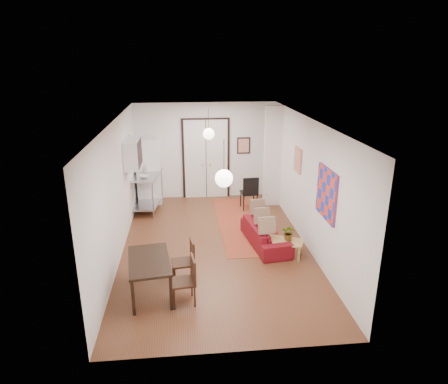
{
  "coord_description": "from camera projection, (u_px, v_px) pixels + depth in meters",
  "views": [
    {
      "loc": [
        -0.63,
        -8.31,
        4.18
      ],
      "look_at": [
        0.22,
        0.21,
        1.25
      ],
      "focal_mm": 32.0,
      "sensor_mm": 36.0,
      "label": 1
    }
  ],
  "objects": [
    {
      "name": "print_left",
      "position": [
        129.0,
        147.0,
        10.29
      ],
      "size": [
        0.03,
        0.44,
        0.54
      ],
      "primitive_type": "cube",
      "color": "olive",
      "rests_on": "wall_left"
    },
    {
      "name": "pendant_front",
      "position": [
        224.0,
        178.0,
        6.63
      ],
      "size": [
        0.3,
        0.3,
        0.8
      ],
      "color": "white",
      "rests_on": "ceiling"
    },
    {
      "name": "dining_chair_far",
      "position": [
        183.0,
        275.0,
        7.05
      ],
      "size": [
        0.47,
        0.61,
        0.87
      ],
      "rotation": [
        0.0,
        0.0,
        -1.44
      ],
      "color": "#3C1F13",
      "rests_on": "floor"
    },
    {
      "name": "soap_bottle",
      "position": [
        146.0,
        168.0,
        11.3
      ],
      "size": [
        0.12,
        0.12,
        0.22
      ],
      "primitive_type": "imported",
      "rotation": [
        0.0,
        0.0,
        -0.21
      ],
      "color": "teal",
      "rests_on": "kitchen_counter"
    },
    {
      "name": "black_side_chair",
      "position": [
        248.0,
        188.0,
        11.42
      ],
      "size": [
        0.49,
        0.49,
        0.98
      ],
      "rotation": [
        0.0,
        0.0,
        3.23
      ],
      "color": "black",
      "rests_on": "floor"
    },
    {
      "name": "wall_right",
      "position": [
        308.0,
        184.0,
        8.97
      ],
      "size": [
        0.02,
        7.0,
        2.9
      ],
      "primitive_type": "cube",
      "color": "white",
      "rests_on": "floor"
    },
    {
      "name": "fridge",
      "position": [
        148.0,
        171.0,
        11.72
      ],
      "size": [
        0.78,
        0.78,
        1.95
      ],
      "primitive_type": "cube",
      "rotation": [
        0.0,
        0.0,
        0.14
      ],
      "color": "white",
      "rests_on": "floor"
    },
    {
      "name": "ceiling",
      "position": [
        214.0,
        121.0,
        8.3
      ],
      "size": [
        4.2,
        7.0,
        0.02
      ],
      "primitive_type": "cube",
      "color": "white",
      "rests_on": "wall_back"
    },
    {
      "name": "double_doors",
      "position": [
        206.0,
        159.0,
        12.1
      ],
      "size": [
        1.44,
        0.06,
        2.5
      ],
      "primitive_type": "cube",
      "color": "white",
      "rests_on": "wall_back"
    },
    {
      "name": "pendant_back",
      "position": [
        209.0,
        134.0,
        10.39
      ],
      "size": [
        0.3,
        0.3,
        0.8
      ],
      "color": "white",
      "rests_on": "ceiling"
    },
    {
      "name": "wall_cabinet",
      "position": [
        133.0,
        153.0,
        9.85
      ],
      "size": [
        0.35,
        1.0,
        0.7
      ],
      "primitive_type": "cube",
      "color": "white",
      "rests_on": "wall_left"
    },
    {
      "name": "poster_back",
      "position": [
        244.0,
        146.0,
        12.09
      ],
      "size": [
        0.4,
        0.03,
        0.5
      ],
      "primitive_type": "cube",
      "color": "red",
      "rests_on": "wall_back"
    },
    {
      "name": "stub_partition",
      "position": [
        273.0,
        157.0,
        11.34
      ],
      "size": [
        0.5,
        0.1,
        2.9
      ],
      "primitive_type": "cube",
      "color": "white",
      "rests_on": "floor"
    },
    {
      "name": "coffee_table",
      "position": [
        284.0,
        242.0,
        8.74
      ],
      "size": [
        0.92,
        0.74,
        0.36
      ],
      "rotation": [
        0.0,
        0.0,
        -0.43
      ],
      "color": "tan",
      "rests_on": "floor"
    },
    {
      "name": "kilim_rug",
      "position": [
        246.0,
        223.0,
        10.5
      ],
      "size": [
        1.47,
        3.82,
        0.01
      ],
      "primitive_type": "cube",
      "rotation": [
        0.0,
        0.0,
        0.01
      ],
      "color": "#B2432C",
      "rests_on": "floor"
    },
    {
      "name": "floor",
      "position": [
        215.0,
        246.0,
        9.24
      ],
      "size": [
        7.0,
        7.0,
        0.0
      ],
      "primitive_type": "plane",
      "color": "brown",
      "rests_on": "ground"
    },
    {
      "name": "sofa",
      "position": [
        266.0,
        234.0,
        9.25
      ],
      "size": [
        0.95,
        1.88,
        0.52
      ],
      "primitive_type": "imported",
      "rotation": [
        0.0,
        0.0,
        1.71
      ],
      "color": "maroon",
      "rests_on": "floor"
    },
    {
      "name": "painting_abstract",
      "position": [
        298.0,
        160.0,
        9.6
      ],
      "size": [
        0.05,
        0.5,
        0.6
      ],
      "primitive_type": "cube",
      "color": "beige",
      "rests_on": "wall_right"
    },
    {
      "name": "dining_table",
      "position": [
        149.0,
        263.0,
        7.2
      ],
      "size": [
        0.89,
        1.35,
        0.7
      ],
      "rotation": [
        0.0,
        0.0,
        0.13
      ],
      "color": "black",
      "rests_on": "floor"
    },
    {
      "name": "bowl",
      "position": [
        144.0,
        176.0,
        10.81
      ],
      "size": [
        0.29,
        0.29,
        0.06
      ],
      "primitive_type": "imported",
      "rotation": [
        0.0,
        0.0,
        -0.21
      ],
      "color": "silver",
      "rests_on": "kitchen_counter"
    },
    {
      "name": "kitchen_counter",
      "position": [
        147.0,
        186.0,
        11.22
      ],
      "size": [
        0.87,
        1.46,
        1.05
      ],
      "rotation": [
        0.0,
        0.0,
        -0.14
      ],
      "color": "#A9AAAD",
      "rests_on": "floor"
    },
    {
      "name": "wall_left",
      "position": [
        118.0,
        190.0,
        8.57
      ],
      "size": [
        0.02,
        7.0,
        2.9
      ],
      "primitive_type": "cube",
      "color": "white",
      "rests_on": "floor"
    },
    {
      "name": "potted_plant",
      "position": [
        289.0,
        233.0,
        8.67
      ],
      "size": [
        0.4,
        0.38,
        0.35
      ],
      "primitive_type": "imported",
      "rotation": [
        0.0,
        0.0,
        -0.43
      ],
      "color": "#367032",
      "rests_on": "coffee_table"
    },
    {
      "name": "wall_front",
      "position": [
        235.0,
        266.0,
        5.47
      ],
      "size": [
        4.2,
        0.02,
        2.9
      ],
      "primitive_type": "cube",
      "color": "white",
      "rests_on": "floor"
    },
    {
      "name": "painting_popart",
      "position": [
        327.0,
        194.0,
        7.72
      ],
      "size": [
        0.05,
        1.0,
        1.0
      ],
      "primitive_type": "cube",
      "color": "red",
      "rests_on": "wall_right"
    },
    {
      "name": "dining_chair_near",
      "position": [
        183.0,
        257.0,
        7.71
      ],
      "size": [
        0.47,
        0.61,
        0.87
      ],
      "rotation": [
        0.0,
        0.0,
        -1.44
      ],
      "color": "#3C1F13",
      "rests_on": "floor"
    },
    {
      "name": "wall_back",
      "position": [
        206.0,
        151.0,
        12.06
      ],
      "size": [
        4.2,
        0.02,
        2.9
      ],
      "primitive_type": "cube",
      "color": "white",
      "rests_on": "floor"
    }
  ]
}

